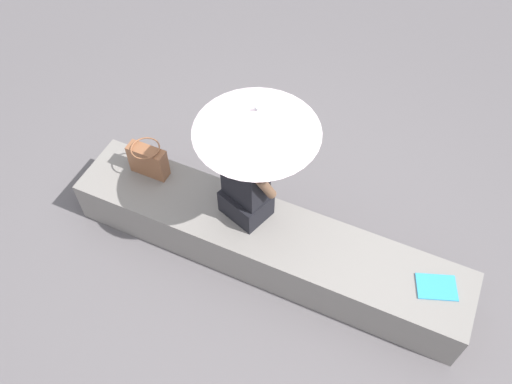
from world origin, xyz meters
TOP-DOWN VIEW (x-y plane):
  - ground_plane at (0.00, 0.00)m, footprint 14.00×14.00m
  - stone_bench at (0.00, 0.00)m, footprint 3.19×0.59m
  - person_seated at (-0.20, 0.08)m, footprint 0.51×0.38m
  - parasol at (-0.13, 0.10)m, footprint 0.85×0.85m
  - handbag_black at (-1.10, 0.11)m, footprint 0.32×0.23m
  - magazine at (1.30, 0.04)m, footprint 0.33×0.28m

SIDE VIEW (x-z plane):
  - ground_plane at x=0.00m, z-range 0.00..0.00m
  - stone_bench at x=0.00m, z-range 0.00..0.41m
  - magazine at x=1.30m, z-range 0.41..0.42m
  - handbag_black at x=-1.10m, z-range 0.41..0.70m
  - person_seated at x=-0.20m, z-range 0.35..1.25m
  - parasol at x=-0.13m, z-range 0.85..1.98m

